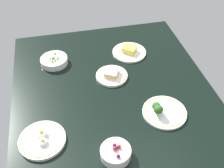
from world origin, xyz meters
TOP-DOWN VIEW (x-y plane):
  - dining_table at (0.00, 0.00)cm, footprint 121.80×108.82cm
  - plate_eggs at (-28.47, 39.00)cm, footprint 21.59×21.59cm
  - plate_cheese at (28.09, -17.55)cm, footprint 21.46×21.46cm
  - plate_broccoli at (-24.72, -20.82)cm, footprint 22.25×22.25cm
  - bowl_peas at (28.05, 29.92)cm, footprint 16.55×16.55cm
  - plate_sandwich at (8.06, -1.63)cm, footprint 18.32×18.32cm
  - bowl_berries at (-43.46, 8.02)cm, footprint 13.64×13.64cm

SIDE VIEW (x-z plane):
  - dining_table at x=0.00cm, z-range 0.00..4.00cm
  - plate_cheese at x=28.09cm, z-range 2.88..7.50cm
  - plate_eggs at x=-28.47cm, z-range 2.60..7.80cm
  - plate_sandwich at x=8.06cm, z-range 3.04..7.71cm
  - plate_broccoli at x=-24.72cm, z-range 1.72..9.34cm
  - bowl_peas at x=28.05cm, z-range 3.66..8.64cm
  - bowl_berries at x=-43.46cm, z-range 3.48..10.00cm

